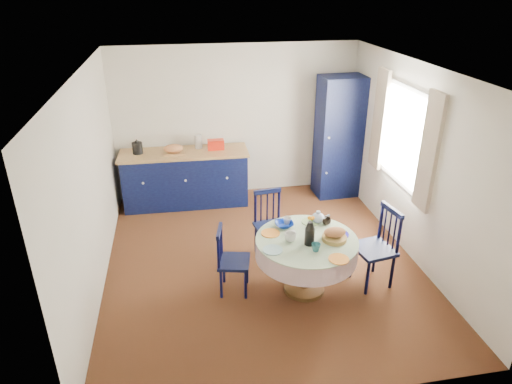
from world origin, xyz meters
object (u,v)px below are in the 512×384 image
(mug_b, at_px, (316,247))
(mug_d, at_px, (287,221))
(pantry_cabinet, at_px, (339,138))
(mug_c, at_px, (327,221))
(chair_left, at_px, (231,260))
(kitchen_counter, at_px, (185,177))
(cobalt_bowl, at_px, (284,224))
(chair_right, at_px, (377,247))
(mug_a, at_px, (290,237))
(chair_far, at_px, (270,224))
(dining_table, at_px, (307,248))

(mug_b, distance_m, mug_d, 0.66)
(pantry_cabinet, distance_m, mug_c, 2.45)
(chair_left, bearing_deg, kitchen_counter, 22.51)
(pantry_cabinet, distance_m, cobalt_bowl, 2.66)
(chair_right, distance_m, cobalt_bowl, 1.14)
(kitchen_counter, xyz_separation_m, cobalt_bowl, (1.11, -2.27, 0.27))
(chair_right, bearing_deg, mug_c, -127.26)
(mug_b, bearing_deg, chair_right, 17.52)
(chair_left, distance_m, mug_a, 0.76)
(kitchen_counter, relative_size, mug_a, 16.00)
(chair_left, height_order, chair_right, chair_right)
(chair_left, bearing_deg, mug_d, -60.24)
(chair_far, distance_m, mug_d, 0.56)
(chair_left, relative_size, chair_far, 0.92)
(dining_table, height_order, chair_left, dining_table)
(dining_table, xyz_separation_m, mug_c, (0.32, 0.29, 0.16))
(chair_right, bearing_deg, pantry_cabinet, 161.34)
(mug_c, height_order, mug_d, mug_d)
(chair_left, xyz_separation_m, mug_d, (0.72, 0.22, 0.33))
(mug_d, relative_size, cobalt_bowl, 0.44)
(chair_left, distance_m, mug_c, 1.24)
(dining_table, bearing_deg, cobalt_bowl, 120.87)
(cobalt_bowl, bearing_deg, mug_d, 43.57)
(mug_b, bearing_deg, pantry_cabinet, 66.34)
(chair_left, distance_m, mug_d, 0.82)
(dining_table, height_order, mug_c, dining_table)
(pantry_cabinet, xyz_separation_m, chair_right, (-0.38, -2.54, -0.50))
(chair_right, bearing_deg, kitchen_counter, -150.20)
(cobalt_bowl, bearing_deg, mug_c, -4.39)
(mug_a, bearing_deg, chair_left, 166.72)
(cobalt_bowl, bearing_deg, kitchen_counter, 115.99)
(pantry_cabinet, relative_size, chair_right, 2.02)
(chair_right, bearing_deg, dining_table, -99.62)
(pantry_cabinet, bearing_deg, mug_d, -124.98)
(cobalt_bowl, bearing_deg, chair_right, -16.75)
(cobalt_bowl, bearing_deg, pantry_cabinet, 56.89)
(mug_c, relative_size, cobalt_bowl, 0.49)
(pantry_cabinet, xyz_separation_m, mug_b, (-1.23, -2.81, -0.25))
(dining_table, bearing_deg, chair_right, 0.60)
(kitchen_counter, distance_m, chair_left, 2.48)
(mug_b, bearing_deg, dining_table, 93.80)
(chair_far, bearing_deg, mug_a, -94.40)
(chair_left, xyz_separation_m, mug_c, (1.19, 0.14, 0.33))
(mug_b, height_order, cobalt_bowl, mug_b)
(chair_right, bearing_deg, chair_left, -104.91)
(dining_table, xyz_separation_m, chair_far, (-0.26, 0.84, -0.13))
(chair_left, bearing_deg, mug_c, -70.84)
(chair_right, xyz_separation_m, mug_d, (-1.02, 0.37, 0.25))
(mug_c, bearing_deg, mug_a, -150.61)
(dining_table, bearing_deg, pantry_cabinet, 63.90)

